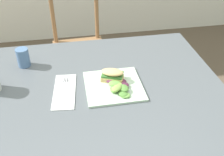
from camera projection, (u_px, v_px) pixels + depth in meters
dining_table at (100, 110)px, 1.27m from camera, size 1.13×0.93×0.74m
chair_wooden_far at (79, 48)px, 2.09m from camera, size 0.42×0.42×0.87m
plate_lunch at (114, 86)px, 1.20m from camera, size 0.25×0.25×0.01m
sandwich_half_front at (112, 75)px, 1.21m from camera, size 0.11×0.10×0.06m
salad_mixed_greens at (119, 87)px, 1.17m from camera, size 0.11×0.15×0.03m
napkin_folded at (65, 91)px, 1.17m from camera, size 0.12×0.25×0.00m
fork_on_napkin at (65, 88)px, 1.19m from camera, size 0.04×0.19×0.00m
cup_extra_side at (23, 58)px, 1.32m from camera, size 0.06×0.06×0.09m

